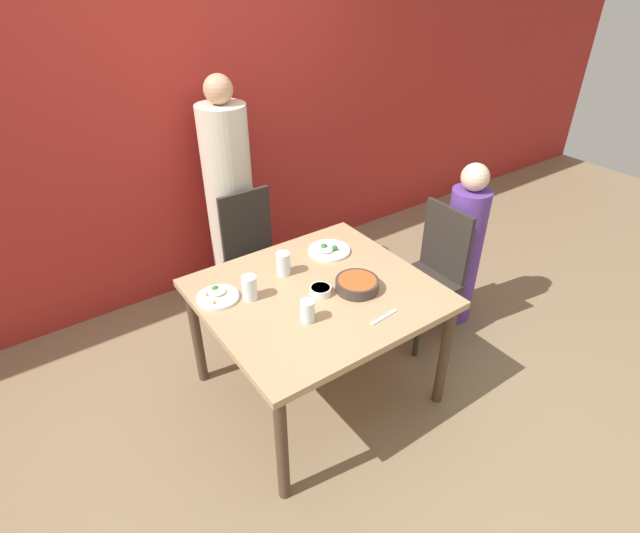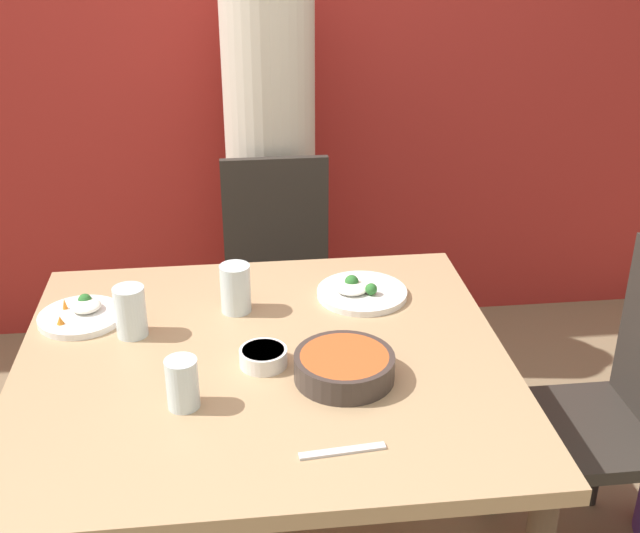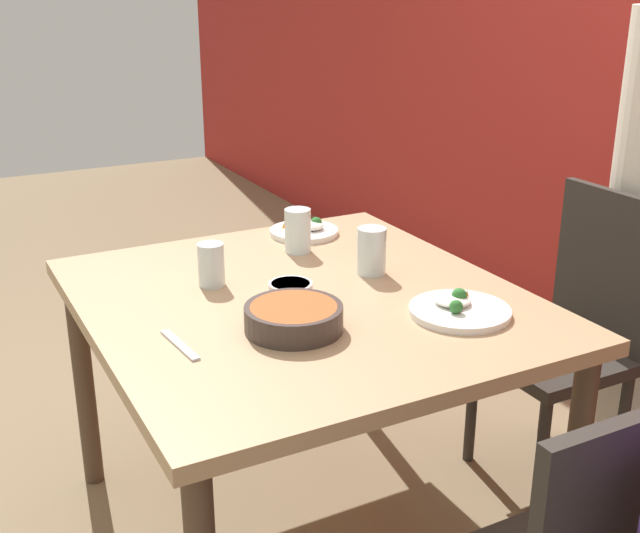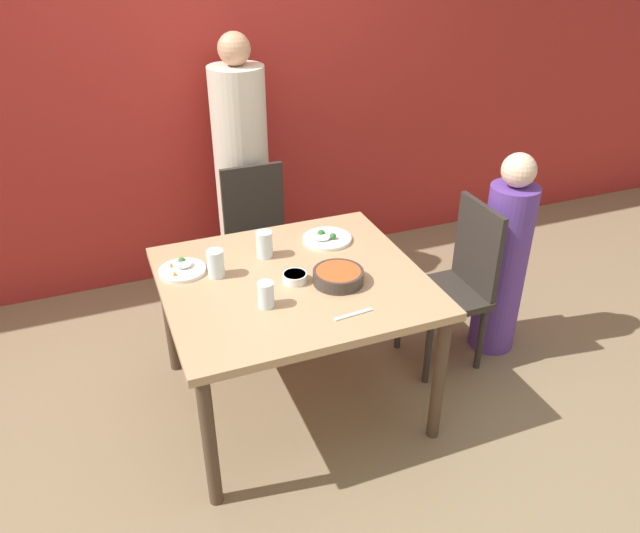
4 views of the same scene
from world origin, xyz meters
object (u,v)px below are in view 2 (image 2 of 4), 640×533
chair_adult_spot (279,284)px  bowl_curry (344,366)px  glass_water_tall (182,383)px  person_adult (271,182)px  plate_rice_adult (82,315)px  chair_child_spot (609,408)px

chair_adult_spot → bowl_curry: 1.05m
chair_adult_spot → glass_water_tall: (-0.28, -1.07, 0.31)m
person_adult → plate_rice_adult: bearing=-119.9°
chair_adult_spot → chair_child_spot: same height
bowl_curry → glass_water_tall: glass_water_tall is taller
glass_water_tall → bowl_curry: bearing=10.5°
chair_adult_spot → person_adult: person_adult is taller
bowl_curry → glass_water_tall: bearing=-169.5°
glass_water_tall → person_adult: bearing=78.8°
chair_adult_spot → bowl_curry: size_ratio=3.95×
chair_child_spot → plate_rice_adult: size_ratio=4.17×
bowl_curry → plate_rice_adult: 0.74m
bowl_curry → plate_rice_adult: (-0.65, 0.36, -0.02)m
bowl_curry → plate_rice_adult: bowl_curry is taller
chair_adult_spot → chair_child_spot: size_ratio=1.00×
bowl_curry → plate_rice_adult: size_ratio=1.06×
chair_child_spot → glass_water_tall: size_ratio=7.85×
chair_child_spot → person_adult: bearing=-144.6°
chair_child_spot → plate_rice_adult: bearing=-98.5°
person_adult → glass_water_tall: person_adult is taller
chair_child_spot → bowl_curry: 0.83m
chair_adult_spot → person_adult: size_ratio=0.56×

